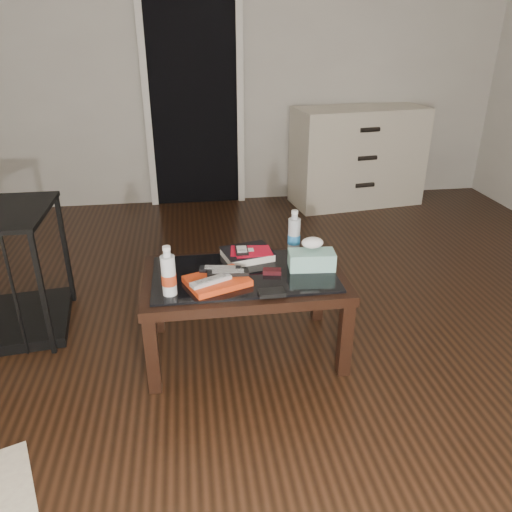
{
  "coord_description": "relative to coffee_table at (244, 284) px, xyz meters",
  "views": [
    {
      "loc": [
        -0.5,
        -2.25,
        1.59
      ],
      "look_at": [
        -0.19,
        -0.05,
        0.55
      ],
      "focal_mm": 35.0,
      "sensor_mm": 36.0,
      "label": 1
    }
  ],
  "objects": [
    {
      "name": "ground",
      "position": [
        0.25,
        0.05,
        -0.4
      ],
      "size": [
        5.0,
        5.0,
        0.0
      ],
      "primitive_type": "plane",
      "color": "black",
      "rests_on": "ground"
    },
    {
      "name": "room_shell",
      "position": [
        0.25,
        0.05,
        1.22
      ],
      "size": [
        5.0,
        5.0,
        5.0
      ],
      "color": "beige",
      "rests_on": "ground"
    },
    {
      "name": "doorway",
      "position": [
        -0.15,
        2.52,
        0.63
      ],
      "size": [
        0.9,
        0.08,
        2.07
      ],
      "color": "black",
      "rests_on": "ground"
    },
    {
      "name": "coffee_table",
      "position": [
        0.0,
        0.0,
        0.0
      ],
      "size": [
        1.0,
        0.6,
        0.46
      ],
      "color": "black",
      "rests_on": "ground"
    },
    {
      "name": "dresser",
      "position": [
        1.35,
        2.28,
        0.05
      ],
      "size": [
        1.26,
        0.66,
        0.9
      ],
      "rotation": [
        0.0,
        0.0,
        0.14
      ],
      "color": "beige",
      "rests_on": "ground"
    },
    {
      "name": "magazines",
      "position": [
        -0.14,
        -0.09,
        0.08
      ],
      "size": [
        0.34,
        0.3,
        0.03
      ],
      "primitive_type": "cube",
      "rotation": [
        0.0,
        0.0,
        0.37
      ],
      "color": "red",
      "rests_on": "coffee_table"
    },
    {
      "name": "remote_silver",
      "position": [
        -0.17,
        -0.13,
        0.11
      ],
      "size": [
        0.2,
        0.13,
        0.02
      ],
      "primitive_type": "cube",
      "rotation": [
        0.0,
        0.0,
        0.45
      ],
      "color": "#B6B6BB",
      "rests_on": "magazines"
    },
    {
      "name": "remote_black_front",
      "position": [
        -0.08,
        -0.07,
        0.11
      ],
      "size": [
        0.2,
        0.06,
        0.02
      ],
      "primitive_type": "cube",
      "rotation": [
        0.0,
        0.0,
        -0.07
      ],
      "color": "black",
      "rests_on": "magazines"
    },
    {
      "name": "remote_black_back",
      "position": [
        -0.12,
        -0.02,
        0.11
      ],
      "size": [
        0.21,
        0.08,
        0.02
      ],
      "primitive_type": "cube",
      "rotation": [
        0.0,
        0.0,
        -0.16
      ],
      "color": "black",
      "rests_on": "magazines"
    },
    {
      "name": "textbook",
      "position": [
        0.04,
        0.17,
        0.09
      ],
      "size": [
        0.29,
        0.25,
        0.05
      ],
      "primitive_type": "cube",
      "rotation": [
        0.0,
        0.0,
        0.24
      ],
      "color": "black",
      "rests_on": "coffee_table"
    },
    {
      "name": "dvd_mailers",
      "position": [
        0.05,
        0.16,
        0.11
      ],
      "size": [
        0.2,
        0.16,
        0.01
      ],
      "primitive_type": "cube",
      "rotation": [
        0.0,
        0.0,
        -0.11
      ],
      "color": "#B10B21",
      "rests_on": "textbook"
    },
    {
      "name": "ipod",
      "position": [
        0.01,
        0.14,
        0.12
      ],
      "size": [
        0.07,
        0.11,
        0.02
      ],
      "primitive_type": "cube",
      "rotation": [
        0.0,
        0.0,
        -0.03
      ],
      "color": "black",
      "rests_on": "dvd_mailers"
    },
    {
      "name": "flip_phone",
      "position": [
        0.14,
        -0.02,
        0.08
      ],
      "size": [
        0.1,
        0.06,
        0.02
      ],
      "primitive_type": "cube",
      "rotation": [
        0.0,
        0.0,
        -0.18
      ],
      "color": "black",
      "rests_on": "coffee_table"
    },
    {
      "name": "wallet",
      "position": [
        0.1,
        -0.23,
        0.07
      ],
      "size": [
        0.12,
        0.08,
        0.02
      ],
      "primitive_type": "cube",
      "rotation": [
        0.0,
        0.0,
        0.04
      ],
      "color": "black",
      "rests_on": "coffee_table"
    },
    {
      "name": "water_bottle_left",
      "position": [
        -0.36,
        -0.16,
        0.18
      ],
      "size": [
        0.07,
        0.07,
        0.24
      ],
      "primitive_type": "cylinder",
      "rotation": [
        0.0,
        0.0,
        -0.08
      ],
      "color": "silver",
      "rests_on": "coffee_table"
    },
    {
      "name": "water_bottle_right",
      "position": [
        0.3,
        0.22,
        0.18
      ],
      "size": [
        0.08,
        0.08,
        0.24
      ],
      "primitive_type": "cylinder",
      "rotation": [
        0.0,
        0.0,
        -0.19
      ],
      "color": "silver",
      "rests_on": "coffee_table"
    },
    {
      "name": "tissue_box",
      "position": [
        0.34,
        0.01,
        0.11
      ],
      "size": [
        0.24,
        0.14,
        0.09
      ],
      "primitive_type": "cube",
      "rotation": [
        0.0,
        0.0,
        -0.09
      ],
      "color": "teal",
      "rests_on": "coffee_table"
    }
  ]
}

